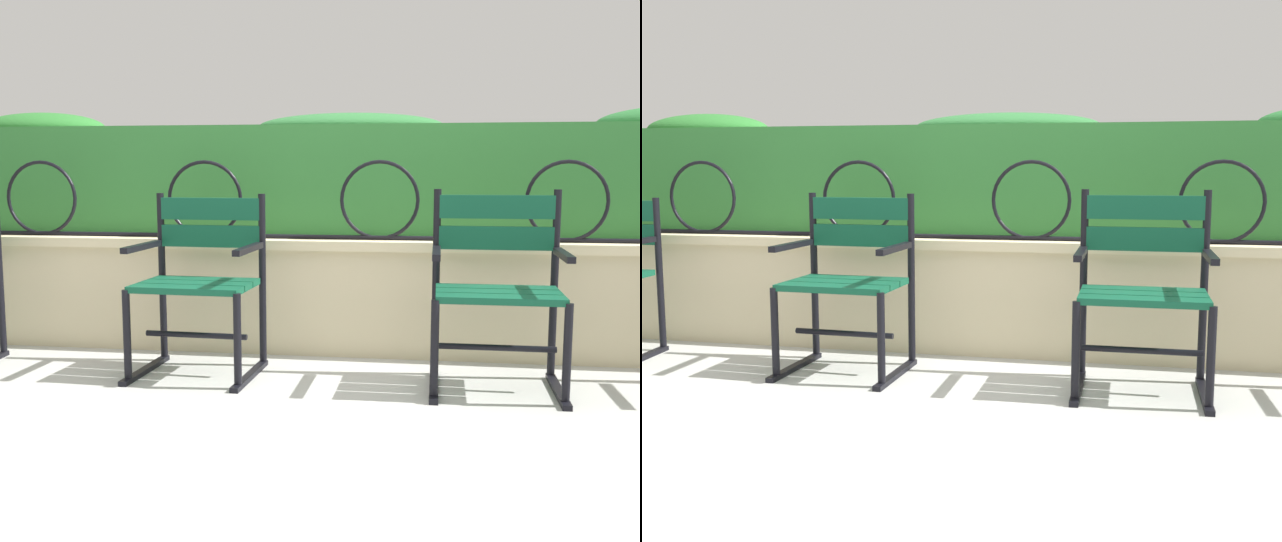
{
  "view_description": "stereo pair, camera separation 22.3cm",
  "coord_description": "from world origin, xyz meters",
  "views": [
    {
      "loc": [
        0.5,
        -3.14,
        0.99
      ],
      "look_at": [
        0.0,
        0.13,
        0.55
      ],
      "focal_mm": 42.98,
      "sensor_mm": 36.0,
      "label": 1
    },
    {
      "loc": [
        0.72,
        -3.1,
        0.99
      ],
      "look_at": [
        0.0,
        0.13,
        0.55
      ],
      "focal_mm": 42.98,
      "sensor_mm": 36.0,
      "label": 2
    }
  ],
  "objects": [
    {
      "name": "iron_arch_fence",
      "position": [
        -0.24,
        0.89,
        0.8
      ],
      "size": [
        6.21,
        0.02,
        0.42
      ],
      "color": "black",
      "rests_on": "stone_wall"
    },
    {
      "name": "hedge_row",
      "position": [
        0.02,
        1.42,
        0.96
      ],
      "size": [
        6.6,
        0.56,
        0.72
      ],
      "color": "#2D7033",
      "rests_on": "stone_wall"
    },
    {
      "name": "stone_wall",
      "position": [
        0.0,
        0.97,
        0.31
      ],
      "size": [
        6.74,
        0.41,
        0.62
      ],
      "color": "beige",
      "rests_on": "ground"
    },
    {
      "name": "ground_plane",
      "position": [
        0.0,
        0.0,
        0.0
      ],
      "size": [
        60.0,
        60.0,
        0.0
      ],
      "primitive_type": "plane",
      "color": "#ADADA8"
    },
    {
      "name": "park_chair_centre_left",
      "position": [
        -0.63,
        0.41,
        0.46
      ],
      "size": [
        0.6,
        0.54,
        0.87
      ],
      "color": "#0F4C33",
      "rests_on": "ground"
    },
    {
      "name": "park_chair_centre_right",
      "position": [
        0.77,
        0.37,
        0.47
      ],
      "size": [
        0.59,
        0.52,
        0.9
      ],
      "color": "#0F4C33",
      "rests_on": "ground"
    }
  ]
}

